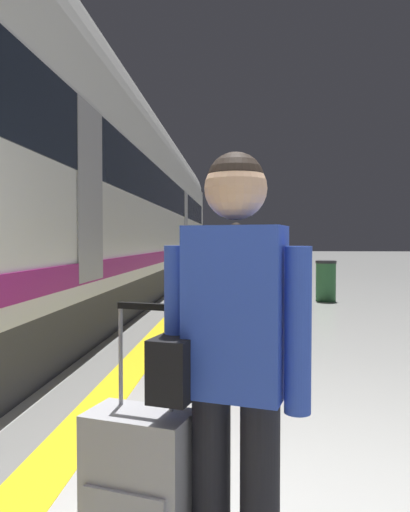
{
  "coord_description": "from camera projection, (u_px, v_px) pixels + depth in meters",
  "views": [
    {
      "loc": [
        -0.11,
        -1.66,
        1.36
      ],
      "look_at": [
        -0.65,
        6.2,
        1.11
      ],
      "focal_mm": 34.02,
      "sensor_mm": 36.0,
      "label": 1
    }
  ],
  "objects": [
    {
      "name": "safety_line_strip",
      "position": [
        192.0,
        296.0,
        11.75
      ],
      "size": [
        0.36,
        80.0,
        0.01
      ],
      "primitive_type": "cube",
      "color": "yellow",
      "rests_on": "ground"
    },
    {
      "name": "tactile_edge_band",
      "position": [
        180.0,
        296.0,
        11.77
      ],
      "size": [
        0.53,
        80.0,
        0.01
      ],
      "primitive_type": "cube",
      "color": "slate",
      "rests_on": "ground"
    },
    {
      "name": "high_speed_train",
      "position": [
        88.0,
        186.0,
        10.13
      ],
      "size": [
        2.94,
        29.47,
        4.97
      ],
      "color": "#38383D",
      "rests_on": "ground"
    },
    {
      "name": "traveller_foreground",
      "position": [
        231.0,
        356.0,
        1.67
      ],
      "size": [
        0.55,
        0.31,
        1.66
      ],
      "color": "black",
      "rests_on": "ground"
    },
    {
      "name": "rolling_suitcase_foreground",
      "position": [
        139.0,
        505.0,
        1.77
      ],
      "size": [
        0.43,
        0.32,
        1.13
      ],
      "color": "#9E9EA3",
      "rests_on": "ground"
    },
    {
      "name": "passenger_near",
      "position": [
        236.0,
        269.0,
        6.88
      ],
      "size": [
        0.5,
        0.36,
        1.62
      ],
      "color": "brown",
      "rests_on": "ground"
    },
    {
      "name": "suitcase_near",
      "position": [
        259.0,
        313.0,
        6.67
      ],
      "size": [
        0.41,
        0.3,
        1.07
      ],
      "color": "#19234C",
      "rests_on": "ground"
    },
    {
      "name": "passenger_mid",
      "position": [
        268.0,
        250.0,
        18.94
      ],
      "size": [
        0.51,
        0.29,
        1.69
      ],
      "color": "#383842",
      "rests_on": "ground"
    },
    {
      "name": "suitcase_mid",
      "position": [
        260.0,
        266.0,
        18.86
      ],
      "size": [
        0.42,
        0.3,
        1.03
      ],
      "color": "#9E9EA3",
      "rests_on": "ground"
    },
    {
      "name": "waste_bin",
      "position": [
        326.0,
        281.0,
        10.86
      ],
      "size": [
        0.46,
        0.46,
        0.91
      ],
      "color": "#2D6638",
      "rests_on": "ground"
    }
  ]
}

